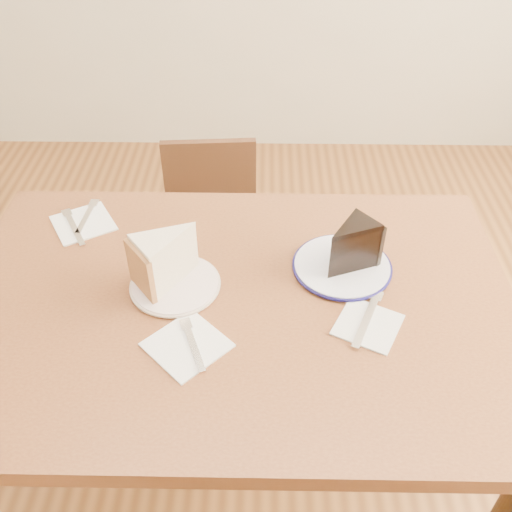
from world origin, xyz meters
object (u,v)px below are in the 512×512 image
object	(u,v)px
plate_navy	(342,266)
table	(236,331)
chocolate_cake	(348,250)
carrot_cake	(171,258)
plate_cream	(175,285)
chair_far	(213,243)

from	to	relation	value
plate_navy	table	bearing A→B (deg)	-156.40
table	chocolate_cake	xyz separation A→B (m)	(0.24, 0.09, 0.16)
carrot_cake	chocolate_cake	xyz separation A→B (m)	(0.38, 0.04, -0.00)
plate_cream	chocolate_cake	distance (m)	0.38
table	plate_cream	bearing A→B (deg)	164.02
table	chocolate_cake	size ratio (longest dim) A/B	10.46
chair_far	plate_navy	bearing A→B (deg)	119.66
carrot_cake	table	bearing A→B (deg)	29.73
plate_navy	chocolate_cake	size ratio (longest dim) A/B	1.86
plate_cream	carrot_cake	xyz separation A→B (m)	(-0.01, 0.02, 0.06)
table	plate_cream	world-z (taller)	plate_cream
plate_navy	carrot_cake	distance (m)	0.38
chair_far	chocolate_cake	xyz separation A→B (m)	(0.35, -0.52, 0.41)
table	chair_far	bearing A→B (deg)	100.05
plate_cream	chocolate_cake	world-z (taller)	chocolate_cake
chair_far	carrot_cake	distance (m)	0.70
table	chair_far	distance (m)	0.67
table	chair_far	world-z (taller)	table
plate_cream	table	bearing A→B (deg)	-15.98
carrot_cake	chocolate_cake	bearing A→B (deg)	57.75
chair_far	plate_navy	size ratio (longest dim) A/B	3.38
chair_far	carrot_cake	world-z (taller)	carrot_cake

